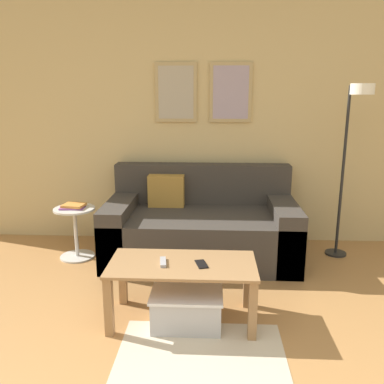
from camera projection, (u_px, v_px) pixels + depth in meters
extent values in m
cube|color=tan|center=(193.00, 122.00, 4.26)|extent=(5.60, 0.06, 2.55)
cube|color=tan|center=(176.00, 93.00, 4.16)|extent=(0.43, 0.02, 0.60)
cube|color=#ADA38E|center=(176.00, 93.00, 4.15)|extent=(0.36, 0.01, 0.53)
cube|color=tan|center=(231.00, 93.00, 4.13)|extent=(0.43, 0.02, 0.60)
cube|color=#A393A8|center=(231.00, 93.00, 4.12)|extent=(0.36, 0.01, 0.53)
cube|color=#C1B299|center=(201.00, 355.00, 2.51)|extent=(1.04, 0.72, 0.01)
cube|color=#38332D|center=(201.00, 235.00, 3.96)|extent=(1.80, 0.99, 0.45)
cube|color=#38332D|center=(202.00, 183.00, 4.24)|extent=(1.80, 0.20, 0.41)
cube|color=#38332D|center=(121.00, 228.00, 3.98)|extent=(0.24, 0.99, 0.57)
cube|color=#38332D|center=(282.00, 231.00, 3.90)|extent=(0.24, 0.99, 0.57)
cube|color=#A87A33|center=(166.00, 191.00, 4.10)|extent=(0.36, 0.14, 0.32)
cube|color=#997047|center=(182.00, 264.00, 2.81)|extent=(1.02, 0.50, 0.02)
cube|color=#997047|center=(109.00, 307.00, 2.67)|extent=(0.06, 0.06, 0.41)
cube|color=#997047|center=(253.00, 311.00, 2.63)|extent=(0.06, 0.06, 0.41)
cube|color=#997047|center=(123.00, 278.00, 3.09)|extent=(0.06, 0.06, 0.41)
cube|color=#997047|center=(247.00, 281.00, 3.04)|extent=(0.06, 0.06, 0.41)
cube|color=#B2B2B7|center=(187.00, 306.00, 2.86)|extent=(0.47, 0.41, 0.23)
cube|color=silver|center=(187.00, 290.00, 2.83)|extent=(0.49, 0.44, 0.02)
cylinder|color=black|center=(335.00, 253.00, 4.08)|extent=(0.21, 0.21, 0.02)
cylinder|color=black|center=(343.00, 173.00, 3.88)|extent=(0.03, 0.03, 1.62)
cylinder|color=black|center=(356.00, 86.00, 3.54)|extent=(0.02, 0.31, 0.02)
cylinder|color=white|center=(362.00, 89.00, 3.40)|extent=(0.20, 0.20, 0.09)
cylinder|color=silver|center=(78.00, 256.00, 4.01)|extent=(0.33, 0.33, 0.01)
cylinder|color=silver|center=(76.00, 233.00, 3.95)|extent=(0.04, 0.04, 0.47)
cylinder|color=silver|center=(74.00, 209.00, 3.89)|extent=(0.39, 0.39, 0.02)
cube|color=#8C4C93|center=(72.00, 207.00, 3.89)|extent=(0.23, 0.17, 0.01)
cube|color=#D18438|center=(74.00, 205.00, 3.89)|extent=(0.22, 0.19, 0.02)
cube|color=#99999E|center=(163.00, 262.00, 2.80)|extent=(0.06, 0.15, 0.02)
cube|color=black|center=(201.00, 264.00, 2.78)|extent=(0.10, 0.15, 0.01)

